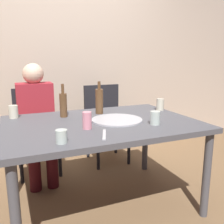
{
  "coord_description": "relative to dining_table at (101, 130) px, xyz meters",
  "views": [
    {
      "loc": [
        -0.66,
        -1.78,
        1.22
      ],
      "look_at": [
        0.13,
        0.08,
        0.78
      ],
      "focal_mm": 39.64,
      "sensor_mm": 36.0,
      "label": 1
    }
  ],
  "objects": [
    {
      "name": "ground_plane",
      "position": [
        0.0,
        0.0,
        -0.66
      ],
      "size": [
        8.0,
        8.0,
        0.0
      ],
      "primitive_type": "plane",
      "color": "brown"
    },
    {
      "name": "back_wall",
      "position": [
        0.0,
        1.4,
        0.64
      ],
      "size": [
        6.0,
        0.1,
        2.6
      ],
      "primitive_type": "cube",
      "color": "#BCA893",
      "rests_on": "ground_plane"
    },
    {
      "name": "dining_table",
      "position": [
        0.0,
        0.0,
        0.0
      ],
      "size": [
        1.48,
        1.04,
        0.73
      ],
      "color": "#4C4C51",
      "rests_on": "ground_plane"
    },
    {
      "name": "pizza_tray",
      "position": [
        0.13,
        -0.02,
        0.08
      ],
      "size": [
        0.41,
        0.41,
        0.01
      ],
      "primitive_type": "cylinder",
      "color": "#ADADB2",
      "rests_on": "dining_table"
    },
    {
      "name": "wine_bottle",
      "position": [
        0.09,
        0.28,
        0.19
      ],
      "size": [
        0.07,
        0.07,
        0.29
      ],
      "color": "brown",
      "rests_on": "dining_table"
    },
    {
      "name": "beer_bottle",
      "position": [
        -0.24,
        0.28,
        0.18
      ],
      "size": [
        0.06,
        0.06,
        0.28
      ],
      "color": "brown",
      "rests_on": "dining_table"
    },
    {
      "name": "tumbler_near",
      "position": [
        -0.39,
        -0.38,
        0.11
      ],
      "size": [
        0.07,
        0.07,
        0.08
      ],
      "primitive_type": "cylinder",
      "color": "#B7C6BC",
      "rests_on": "dining_table"
    },
    {
      "name": "tumbler_far",
      "position": [
        -0.64,
        0.4,
        0.12
      ],
      "size": [
        0.08,
        0.08,
        0.11
      ],
      "primitive_type": "cylinder",
      "color": "beige",
      "rests_on": "dining_table"
    },
    {
      "name": "wine_glass",
      "position": [
        0.67,
        0.19,
        0.13
      ],
      "size": [
        0.07,
        0.07,
        0.11
      ],
      "primitive_type": "cylinder",
      "color": "beige",
      "rests_on": "dining_table"
    },
    {
      "name": "short_glass",
      "position": [
        0.34,
        -0.24,
        0.12
      ],
      "size": [
        0.08,
        0.08,
        0.1
      ],
      "primitive_type": "cylinder",
      "color": "#B7C6BC",
      "rests_on": "dining_table"
    },
    {
      "name": "soda_can",
      "position": [
        -0.16,
        -0.15,
        0.13
      ],
      "size": [
        0.07,
        0.07,
        0.12
      ],
      "primitive_type": "cylinder",
      "color": "pink",
      "rests_on": "dining_table"
    },
    {
      "name": "table_knife",
      "position": [
        -0.11,
        -0.34,
        0.07
      ],
      "size": [
        0.1,
        0.21,
        0.01
      ],
      "primitive_type": "cube",
      "rotation": [
        0.0,
        0.0,
        1.19
      ],
      "color": "#B7B7BC",
      "rests_on": "dining_table"
    },
    {
      "name": "chair_left",
      "position": [
        -0.41,
        0.92,
        -0.14
      ],
      "size": [
        0.44,
        0.44,
        0.9
      ],
      "rotation": [
        0.0,
        0.0,
        3.14
      ],
      "color": "black",
      "rests_on": "ground_plane"
    },
    {
      "name": "chair_right",
      "position": [
        0.39,
        0.92,
        -0.14
      ],
      "size": [
        0.44,
        0.44,
        0.9
      ],
      "rotation": [
        0.0,
        0.0,
        3.14
      ],
      "color": "black",
      "rests_on": "ground_plane"
    },
    {
      "name": "guest_in_sweater",
      "position": [
        -0.41,
        0.77,
        -0.02
      ],
      "size": [
        0.36,
        0.56,
        1.17
      ],
      "rotation": [
        0.0,
        0.0,
        3.14
      ],
      "color": "maroon",
      "rests_on": "ground_plane"
    }
  ]
}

